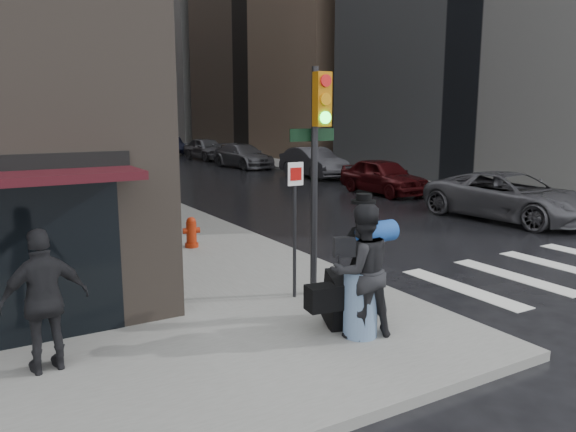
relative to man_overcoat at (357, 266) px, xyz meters
name	(u,v)px	position (x,y,z in m)	size (l,w,h in m)	color
ground	(353,341)	(-0.44, -0.50, -1.03)	(140.00, 140.00, 0.00)	black
sidewalk_left	(63,174)	(-0.44, 26.50, -0.95)	(4.00, 50.00, 0.15)	slate
sidewalk_right	(273,163)	(13.06, 26.50, -0.95)	(3.00, 50.00, 0.15)	slate
bldg_right_far	(239,37)	(25.56, 57.50, 11.47)	(22.00, 20.00, 25.00)	gray
bldg_distant	(38,17)	(5.56, 77.50, 14.97)	(40.00, 12.00, 32.00)	gray
man_overcoat	(357,266)	(0.00, 0.00, 0.00)	(1.33, 0.97, 2.09)	black
man_jeans	(360,271)	(-0.44, -0.65, 0.14)	(1.43, 0.92, 2.04)	black
man_greycoat	(45,301)	(-4.67, 0.50, 0.08)	(1.16, 0.59, 1.91)	black
traffic_light	(316,151)	(0.02, 1.31, 1.79)	(1.03, 0.45, 4.14)	black
fire_hydrant	(191,234)	(-0.59, 6.02, -0.53)	(0.45, 0.34, 0.77)	#9B2309
parked_car_0	(510,196)	(10.01, 4.89, -0.25)	(2.59, 5.61, 1.56)	#4E4D52
parked_car_1	(383,176)	(10.30, 11.64, -0.26)	(1.81, 4.49, 1.53)	#410D0F
parked_car_2	(313,162)	(11.11, 18.40, -0.22)	(1.71, 4.89, 1.61)	#3A3A3E
parked_car_3	(243,156)	(10.19, 25.16, -0.29)	(2.08, 5.12, 1.48)	#4C4C51
parked_car_4	(206,149)	(10.46, 31.92, -0.21)	(1.93, 4.79, 1.63)	#525358
parked_car_5	(171,146)	(10.08, 38.67, -0.32)	(1.50, 4.31, 1.42)	black
parked_car_6	(154,141)	(10.67, 45.43, -0.28)	(2.47, 5.36, 1.49)	black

